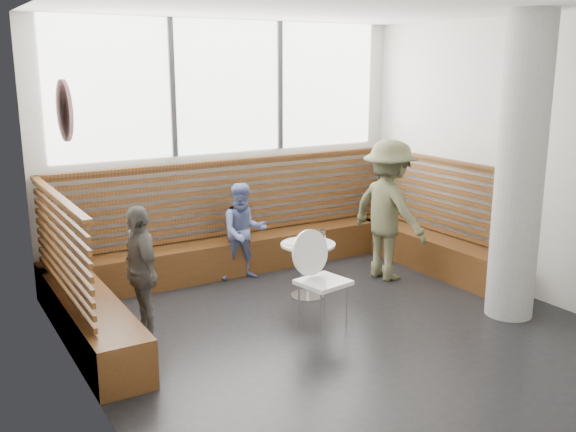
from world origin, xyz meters
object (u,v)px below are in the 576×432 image
concrete_column (520,169)px  cafe_table (308,259)px  adult_man (389,210)px  child_back (244,232)px  child_left (140,271)px  cafe_chair (319,271)px

concrete_column → cafe_table: concrete_column is taller
cafe_table → adult_man: 1.31m
adult_man → child_back: (-1.58, 0.89, -0.27)m
adult_man → cafe_table: bearing=86.6°
cafe_table → child_left: child_left is taller
concrete_column → child_back: 3.34m
cafe_table → child_back: size_ratio=0.53×
cafe_chair → child_left: bearing=145.9°
adult_man → child_back: adult_man is taller
child_left → child_back: bearing=121.6°
adult_man → child_left: 3.25m
concrete_column → cafe_chair: size_ratio=3.18×
concrete_column → child_back: bearing=127.4°
concrete_column → cafe_table: size_ratio=4.92×
concrete_column → cafe_table: (-1.60, 1.57, -1.13)m
cafe_table → cafe_chair: 0.84m
child_left → cafe_chair: bearing=66.8°
concrete_column → adult_man: bearing=102.2°
child_left → adult_man: bearing=92.4°
child_left → concrete_column: bearing=67.3°
adult_man → child_back: size_ratio=1.43×
adult_man → cafe_chair: bearing=110.7°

